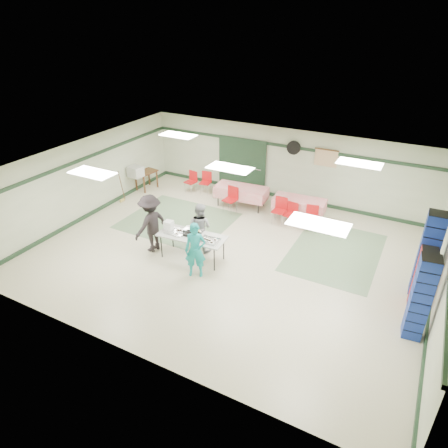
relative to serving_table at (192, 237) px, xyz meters
The scene contains 41 objects.
floor 1.32m from the serving_table, 43.31° to the left, with size 11.00×11.00×0.00m, color beige.
ceiling 2.27m from the serving_table, 43.31° to the left, with size 11.00×11.00×0.00m, color white.
wall_back 5.36m from the serving_table, 81.26° to the left, with size 11.00×11.00×0.00m, color beige.
wall_front 3.88m from the serving_table, 77.78° to the right, with size 11.00×11.00×0.00m, color beige.
wall_left 4.79m from the serving_table, behind, with size 9.00×9.00×0.00m, color beige.
wall_right 6.39m from the serving_table, ahead, with size 9.00×9.00×0.00m, color beige.
trim_back 5.46m from the serving_table, 81.21° to the left, with size 11.00×0.06×0.10m, color #1C3421.
baseboard_back 5.34m from the serving_table, 81.21° to the left, with size 11.00×0.06×0.12m, color #1C3421.
trim_left 4.91m from the serving_table, behind, with size 9.00×0.06×0.10m, color #1C3421.
baseboard_left 4.77m from the serving_table, behind, with size 9.00×0.06×0.12m, color #1C3421.
baseboard_right 6.36m from the serving_table, ahead, with size 9.00×0.06×0.12m, color #1C3421.
green_patch_a 2.55m from the serving_table, 133.80° to the left, with size 3.50×3.00×0.01m, color gray.
green_patch_b 4.32m from the serving_table, 32.09° to the left, with size 2.50×3.50×0.01m, color gray.
double_door_left 5.40m from the serving_table, 104.96° to the left, with size 0.90×0.06×2.10m, color gray.
double_door_right 5.23m from the serving_table, 94.84° to the left, with size 0.90×0.06×2.10m, color gray.
door_frame 5.27m from the serving_table, 100.07° to the left, with size 2.00×0.03×2.15m, color #1C3421.
wall_fan 5.48m from the serving_table, 77.96° to the left, with size 0.50×0.50×0.10m, color black.
scroll_banner 5.80m from the serving_table, 66.07° to the left, with size 0.80×0.02×0.60m, color #D9B587.
serving_table is the anchor object (origin of this frame).
sheet_tray_right 0.60m from the serving_table, ahead, with size 0.54×0.41×0.02m, color silver.
sheet_tray_mid 0.20m from the serving_table, 118.85° to the left, with size 0.61×0.46×0.02m, color silver.
sheet_tray_left 0.51m from the serving_table, behind, with size 0.53×0.40×0.02m, color silver.
baking_pan 0.08m from the serving_table, 130.07° to the left, with size 0.44×0.28×0.08m, color black.
foam_box_stack 0.80m from the serving_table, behind, with size 0.24×0.22×0.28m, color white.
volunteer_teal 0.85m from the serving_table, 51.61° to the right, with size 0.57×0.37×1.57m, color teal.
volunteer_grey 0.55m from the serving_table, 95.73° to the left, with size 0.74×0.57×1.52m, color gray.
volunteer_dark 1.33m from the serving_table, behind, with size 1.15×0.66×1.79m, color black.
dining_table_a 4.29m from the serving_table, 63.49° to the left, with size 1.80×0.91×0.77m.
dining_table_b 3.85m from the serving_table, 94.30° to the left, with size 1.95×0.99×0.77m.
chair_a 3.75m from the serving_table, 60.55° to the left, with size 0.43×0.43×0.82m.
chair_b 3.58m from the serving_table, 66.32° to the left, with size 0.43×0.43×0.91m.
chair_c 4.14m from the serving_table, 52.23° to the left, with size 0.47×0.47×0.87m.
chair_d 3.30m from the serving_table, 96.96° to the left, with size 0.49×0.49×0.93m.
chair_loose_a 4.78m from the serving_table, 115.41° to the left, with size 0.45×0.45×0.85m.
chair_loose_b 4.86m from the serving_table, 122.13° to the left, with size 0.46×0.46×0.85m.
crate_stack_blue_a 6.12m from the serving_table, 12.70° to the left, with size 0.44×0.44×2.28m, color navy.
crate_stack_red 6.00m from the serving_table, ahead, with size 0.36×0.36×1.65m, color maroon.
crate_stack_blue_b 5.98m from the serving_table, ahead, with size 0.40×0.40×2.06m, color navy.
printer_table 5.58m from the serving_table, 141.12° to the left, with size 0.67×0.94×0.74m.
office_printer 5.22m from the serving_table, 146.31° to the left, with size 0.51×0.45×0.41m, color #ABABA6.
broom 4.91m from the serving_table, 154.32° to the left, with size 0.03×0.03×1.22m, color brown.
Camera 1 is at (4.60, -9.02, 6.42)m, focal length 32.00 mm.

